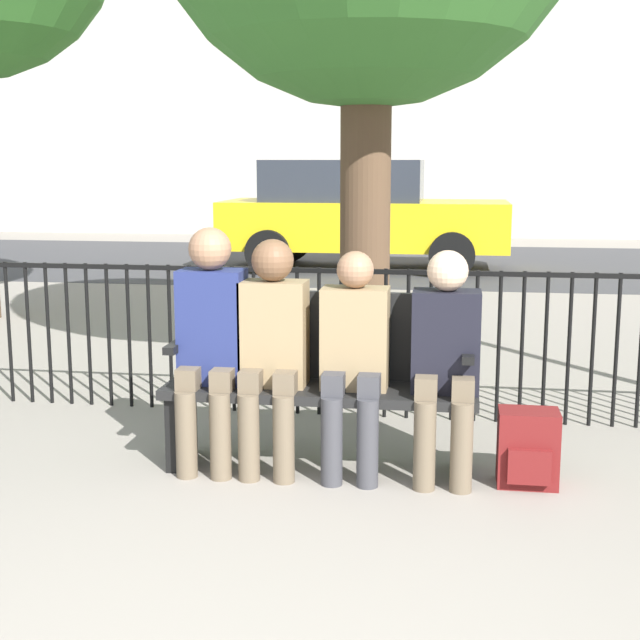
# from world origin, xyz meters

# --- Properties ---
(park_bench) EXTENTS (1.63, 0.45, 0.92)m
(park_bench) POSITION_xyz_m (0.00, 2.36, 0.49)
(park_bench) COLOR black
(park_bench) RESTS_ON ground
(seated_person_0) EXTENTS (0.34, 0.39, 1.27)m
(seated_person_0) POSITION_xyz_m (-0.57, 2.23, 0.71)
(seated_person_0) COLOR brown
(seated_person_0) RESTS_ON ground
(seated_person_1) EXTENTS (0.34, 0.39, 1.22)m
(seated_person_1) POSITION_xyz_m (-0.24, 2.23, 0.68)
(seated_person_1) COLOR brown
(seated_person_1) RESTS_ON ground
(seated_person_2) EXTENTS (0.34, 0.39, 1.16)m
(seated_person_2) POSITION_xyz_m (0.18, 2.23, 0.65)
(seated_person_2) COLOR #3D3D42
(seated_person_2) RESTS_ON ground
(seated_person_3) EXTENTS (0.34, 0.39, 1.17)m
(seated_person_3) POSITION_xyz_m (0.64, 2.23, 0.66)
(seated_person_3) COLOR brown
(seated_person_3) RESTS_ON ground
(backpack) EXTENTS (0.30, 0.25, 0.38)m
(backpack) POSITION_xyz_m (1.06, 2.20, 0.19)
(backpack) COLOR maroon
(backpack) RESTS_ON ground
(fence_railing) EXTENTS (9.01, 0.03, 0.95)m
(fence_railing) POSITION_xyz_m (-0.02, 3.30, 0.56)
(fence_railing) COLOR black
(fence_railing) RESTS_ON ground
(street_surface) EXTENTS (24.00, 6.00, 0.01)m
(street_surface) POSITION_xyz_m (0.00, 12.00, 0.00)
(street_surface) COLOR #3D3D3F
(street_surface) RESTS_ON ground
(parked_car_0) EXTENTS (4.20, 1.94, 1.62)m
(parked_car_0) POSITION_xyz_m (-0.75, 11.12, 0.84)
(parked_car_0) COLOR yellow
(parked_car_0) RESTS_ON ground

